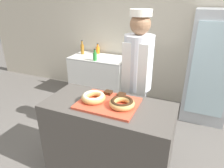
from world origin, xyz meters
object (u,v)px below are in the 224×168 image
Objects in this scene: donut_light_glaze at (93,97)px; bottle_amber at (82,49)px; brownie_back_right at (121,95)px; baker_person at (137,80)px; beverage_fridge at (210,68)px; serving_tray at (108,103)px; brownie_back_left at (108,92)px; chest_freezer at (99,77)px; bottle_orange at (98,50)px; donut_chocolate_glaze at (122,103)px; bottle_green at (95,56)px.

donut_light_glaze is 2.23m from bottle_amber.
brownie_back_right is 2.22m from bottle_amber.
beverage_fridge is (0.85, 1.12, -0.08)m from baker_person.
baker_person is at bearing -38.97° from bottle_amber.
brownie_back_right is (0.07, 0.17, 0.03)m from serving_tray.
brownie_back_left is at bearing -111.74° from baker_person.
bottle_amber is (-1.50, 1.21, -0.02)m from baker_person.
bottle_amber reaches higher than chest_freezer.
beverage_fridge is 8.49× the size of bottle_orange.
serving_tray is 2.38× the size of donut_chocolate_glaze.
beverage_fridge is 1.59× the size of chest_freezer.
serving_tray is at bearing -60.69° from bottle_orange.
chest_freezer is (-0.99, 1.76, -0.52)m from serving_tray.
brownie_back_right is 0.37× the size of bottle_orange.
bottle_green reaches higher than donut_chocolate_glaze.
donut_chocolate_glaze is (0.15, -0.02, 0.05)m from serving_tray.
beverage_fridge is (0.88, 1.58, -0.09)m from brownie_back_right.
beverage_fridge reaches higher than brownie_back_left.
brownie_back_right is at bearing 111.90° from donut_chocolate_glaze.
beverage_fridge is (0.96, 1.75, -0.06)m from serving_tray.
bottle_green is at bearing 122.60° from brownie_back_left.
bottle_green is at bearing -173.48° from beverage_fridge.
chest_freezer is 0.66m from bottle_amber.
donut_chocolate_glaze is 3.18× the size of brownie_back_right.
chest_freezer is at bearing 123.72° from brownie_back_right.
baker_person is at bearing -127.09° from beverage_fridge.
beverage_fridge is (1.03, 1.58, -0.09)m from brownie_back_left.
donut_light_glaze is 1.18× the size of bottle_orange.
chest_freezer is (-1.14, 1.78, -0.57)m from donut_chocolate_glaze.
donut_chocolate_glaze is at bearing -6.40° from serving_tray.
bottle_amber is at bearing 128.21° from brownie_back_left.
beverage_fridge is at bearing 65.49° from donut_chocolate_glaze.
brownie_back_right is at bearing -53.18° from bottle_green.
bottle_amber reaches higher than donut_light_glaze.
baker_person reaches higher than brownie_back_left.
baker_person reaches higher than bottle_amber.
bottle_orange reaches higher than chest_freezer.
donut_chocolate_glaze is 0.14× the size of beverage_fridge.
bottle_orange is (-1.12, 1.99, -0.03)m from serving_tray.
beverage_fridge is at bearing 61.36° from serving_tray.
bottle_amber is at bearing 131.23° from brownie_back_right.
brownie_back_right is 0.07× the size of chest_freezer.
baker_person is 1.66m from chest_freezer.
bottle_green is (0.04, -0.22, 0.49)m from chest_freezer.
beverage_fridge reaches higher than donut_light_glaze.
brownie_back_left is 2.13m from bottle_amber.
donut_chocolate_glaze is 2.41m from bottle_amber.
serving_tray is 0.16m from donut_light_glaze.
beverage_fridge reaches higher than bottle_orange.
donut_chocolate_glaze is at bearing -114.51° from beverage_fridge.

